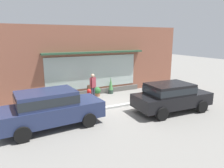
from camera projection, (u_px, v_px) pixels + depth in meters
name	position (u px, v px, depth m)	size (l,w,h in m)	color
ground_plane	(115.00, 106.00, 12.28)	(60.00, 60.00, 0.00)	gray
curb_strip	(117.00, 106.00, 12.09)	(14.00, 0.24, 0.12)	#B2B2AD
storefront	(94.00, 61.00, 14.53)	(14.00, 0.81, 4.73)	#935642
fire_hydrant	(89.00, 97.00, 12.51)	(0.43, 0.41, 0.96)	red
pedestrian_with_handbag	(93.00, 85.00, 13.20)	(0.64, 0.28, 1.73)	#333847
parked_car_black	(171.00, 95.00, 11.28)	(4.33, 2.16, 1.56)	black
parked_car_navy	(50.00, 107.00, 9.23)	(4.60, 2.17, 1.70)	navy
potted_plant_doorstep	(111.00, 86.00, 14.91)	(0.35, 0.35, 1.21)	#33473D
potted_plant_window_left	(31.00, 102.00, 12.35)	(0.33, 0.33, 0.44)	#4C4C51
potted_plant_low_front	(71.00, 93.00, 13.54)	(0.44, 0.44, 0.68)	#33473D
potted_plant_near_hydrant	(55.00, 96.00, 13.07)	(0.41, 0.41, 0.67)	#4C4C51
potted_plant_window_center	(97.00, 91.00, 14.30)	(0.48, 0.48, 0.63)	#9E6042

